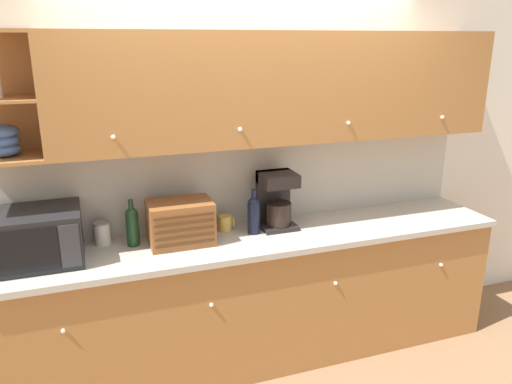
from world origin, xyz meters
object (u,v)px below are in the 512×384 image
Objects in this scene: microwave at (39,237)px; storage_canister at (102,233)px; bread_box at (180,223)px; mug at (226,223)px; second_wine_bottle at (132,225)px; wine_bottle at (254,213)px; coffee_maker at (277,200)px.

storage_canister is (0.36, 0.15, -0.08)m from microwave.
bread_box reaches higher than mug.
mug is (1.17, 0.12, -0.10)m from microwave.
mug is at bearing 4.90° from second_wine_bottle.
second_wine_bottle is at bearing 166.91° from bread_box.
second_wine_bottle is 0.63m from mug.
microwave is 1.20× the size of bread_box.
storage_canister is 0.48× the size of wine_bottle.
bread_box is at bearing 0.06° from microwave.
microwave is at bearing -179.94° from bread_box.
wine_bottle is at bearing 0.53° from microwave.
microwave is 1.52m from coffee_maker.
microwave is 1.22× the size of coffee_maker.
bread_box is at bearing -159.84° from mug.
mug is at bearing 6.02° from microwave.
storage_canister is 1.39× the size of mug.
wine_bottle is at bearing -33.70° from mug.
second_wine_bottle is (0.54, 0.07, -0.02)m from microwave.
bread_box is at bearing -178.69° from wine_bottle.
second_wine_bottle is (0.18, -0.08, 0.06)m from storage_canister.
bread_box is 1.02× the size of coffee_maker.
mug is (0.33, 0.12, -0.09)m from bread_box.
microwave reaches higher than storage_canister.
storage_canister is at bearing 162.17° from bread_box.
second_wine_bottle is 0.78× the size of coffee_maker.
second_wine_bottle is 0.79m from wine_bottle.
mug is at bearing -2.21° from storage_canister.
microwave is at bearing -156.63° from storage_canister.
coffee_maker reaches higher than wine_bottle.
mug is 0.22m from wine_bottle.
coffee_maker is (1.16, -0.08, 0.12)m from storage_canister.
microwave is 4.54× the size of mug.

